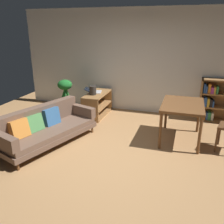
# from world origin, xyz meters

# --- Properties ---
(ground_plane) EXTENTS (8.16, 8.16, 0.00)m
(ground_plane) POSITION_xyz_m (0.00, 0.00, 0.00)
(ground_plane) COLOR #A87A4C
(back_wall_panel) EXTENTS (6.80, 0.10, 2.70)m
(back_wall_panel) POSITION_xyz_m (0.00, 2.70, 1.35)
(back_wall_panel) COLOR silver
(back_wall_panel) RESTS_ON ground_plane
(fabric_couch) EXTENTS (1.36, 2.16, 0.74)m
(fabric_couch) POSITION_xyz_m (-1.41, 0.12, 0.36)
(fabric_couch) COLOR brown
(fabric_couch) RESTS_ON ground_plane
(media_console) EXTENTS (0.45, 1.09, 0.60)m
(media_console) POSITION_xyz_m (-1.02, 1.98, 0.29)
(media_console) COLOR olive
(media_console) RESTS_ON ground_plane
(open_laptop) EXTENTS (0.49, 0.41, 0.11)m
(open_laptop) POSITION_xyz_m (-1.14, 2.05, 0.63)
(open_laptop) COLOR silver
(open_laptop) RESTS_ON media_console
(desk_speaker) EXTENTS (0.17, 0.17, 0.22)m
(desk_speaker) POSITION_xyz_m (-1.07, 1.81, 0.71)
(desk_speaker) COLOR #2D2823
(desk_speaker) RESTS_ON media_console
(potted_floor_plant) EXTENTS (0.39, 0.39, 0.90)m
(potted_floor_plant) POSITION_xyz_m (-1.94, 1.97, 0.54)
(potted_floor_plant) COLOR #333338
(potted_floor_plant) RESTS_ON ground_plane
(dining_table) EXTENTS (0.81, 1.15, 0.78)m
(dining_table) POSITION_xyz_m (1.14, 1.12, 0.69)
(dining_table) COLOR brown
(dining_table) RESTS_ON ground_plane
(bookshelf) EXTENTS (1.24, 0.30, 1.05)m
(bookshelf) POSITION_xyz_m (2.04, 2.52, 0.51)
(bookshelf) COLOR olive
(bookshelf) RESTS_ON ground_plane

